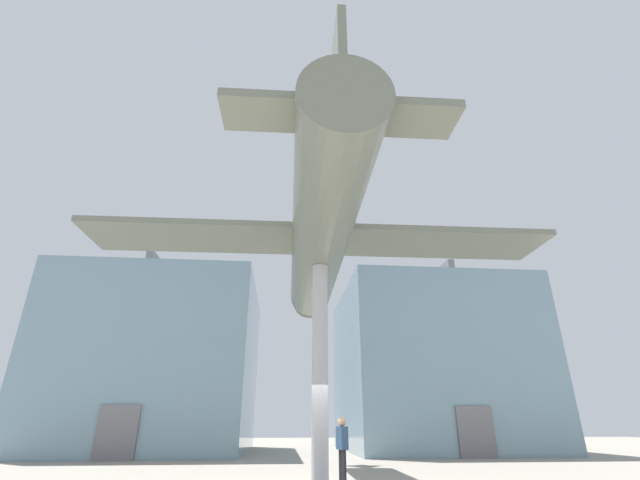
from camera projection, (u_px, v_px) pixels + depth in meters
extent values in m
cube|color=#7593A3|center=(161.00, 365.00, 25.75)|extent=(10.85, 11.50, 9.47)
cube|color=slate|center=(173.00, 285.00, 27.73)|extent=(0.36, 10.93, 0.60)
cube|color=slate|center=(117.00, 432.00, 19.02)|extent=(1.80, 0.12, 2.30)
cube|color=#7593A3|center=(429.00, 368.00, 27.09)|extent=(10.85, 11.50, 9.47)
cube|color=slate|center=(422.00, 291.00, 29.07)|extent=(0.36, 10.93, 0.60)
cube|color=slate|center=(476.00, 432.00, 20.36)|extent=(1.80, 0.12, 2.30)
cylinder|color=#B7B7BC|center=(320.00, 367.00, 12.01)|extent=(0.46, 0.46, 5.99)
cylinder|color=slate|center=(320.00, 240.00, 13.54)|extent=(2.03, 13.27, 1.77)
cube|color=slate|center=(320.00, 240.00, 13.54)|extent=(14.28, 2.49, 0.18)
cube|color=slate|center=(341.00, 115.00, 8.25)|extent=(4.58, 1.09, 0.18)
cube|color=slate|center=(340.00, 68.00, 8.72)|extent=(0.20, 1.10, 2.31)
cone|color=slate|center=(310.00, 300.00, 20.10)|extent=(1.53, 1.11, 1.51)
sphere|color=black|center=(309.00, 304.00, 20.76)|extent=(0.44, 0.44, 0.44)
cylinder|color=#232328|center=(341.00, 465.00, 12.48)|extent=(0.14, 0.14, 0.81)
cylinder|color=#232328|center=(344.00, 465.00, 12.33)|extent=(0.14, 0.14, 0.81)
cube|color=navy|center=(342.00, 438.00, 12.69)|extent=(0.34, 0.45, 0.63)
sphere|color=tan|center=(342.00, 422.00, 12.87)|extent=(0.25, 0.25, 0.25)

